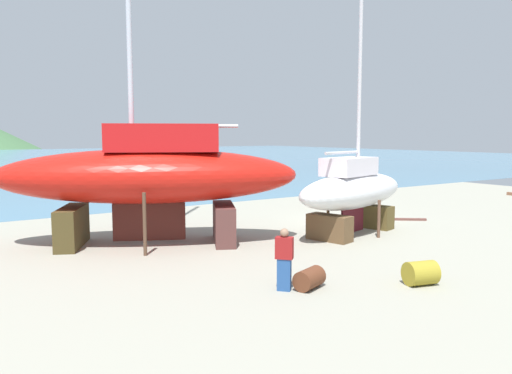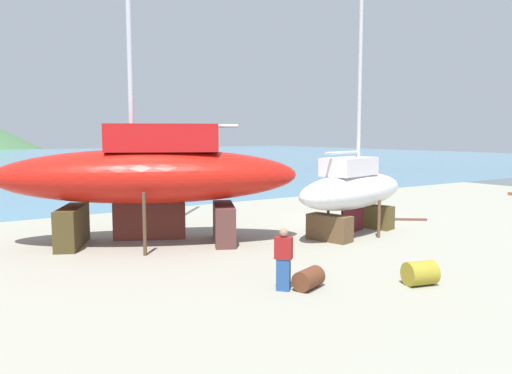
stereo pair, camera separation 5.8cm
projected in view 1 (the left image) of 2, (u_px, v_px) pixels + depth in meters
ground_plane at (381, 229)px, 20.67m from camera, size 42.79×42.79×0.00m
sea_water at (47, 159)px, 78.10m from camera, size 171.17×117.29×0.01m
sailboat_far_slipway at (150, 174)px, 17.64m from camera, size 10.98×7.52×18.46m
sailboat_mid_port at (353, 191)px, 19.57m from camera, size 7.00×3.79×10.06m
worker at (284, 259)px, 12.49m from camera, size 0.47×0.49×1.60m
barrel_rust_near at (309, 279)px, 12.70m from camera, size 0.97×0.79×0.53m
barrel_rust_mid at (421, 273)px, 13.02m from camera, size 0.93×0.82×0.63m
barrel_tar_black at (323, 202)px, 26.69m from camera, size 0.74×0.99×0.60m
timber_short_skew at (404, 219)px, 22.82m from camera, size 1.67×1.33×0.10m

